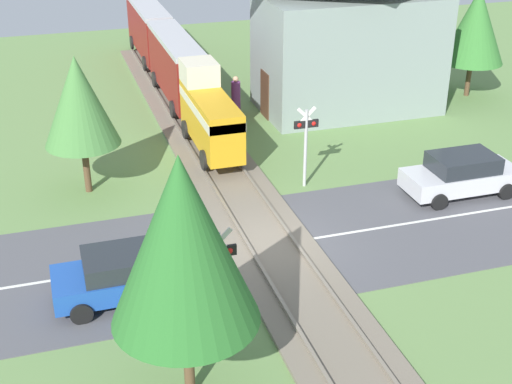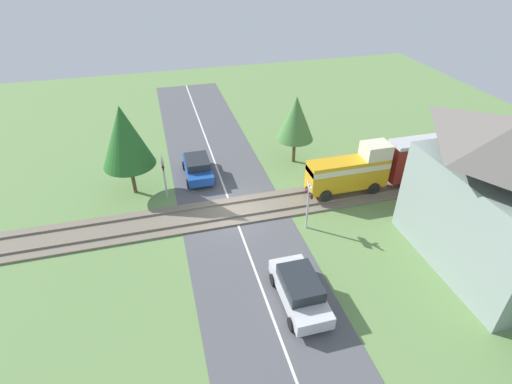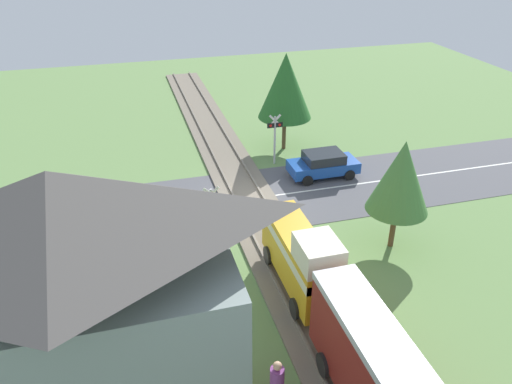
{
  "view_description": "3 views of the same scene",
  "coord_description": "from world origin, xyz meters",
  "px_view_note": "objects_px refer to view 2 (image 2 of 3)",
  "views": [
    {
      "loc": [
        -6.11,
        -18.12,
        11.34
      ],
      "look_at": [
        0.0,
        1.44,
        1.2
      ],
      "focal_mm": 50.0,
      "sensor_mm": 36.0,
      "label": 1
    },
    {
      "loc": [
        19.2,
        -3.73,
        14.42
      ],
      "look_at": [
        0.0,
        1.44,
        1.2
      ],
      "focal_mm": 28.0,
      "sensor_mm": 36.0,
      "label": 2
    },
    {
      "loc": [
        5.63,
        21.53,
        12.7
      ],
      "look_at": [
        0.0,
        1.44,
        1.2
      ],
      "focal_mm": 35.0,
      "sensor_mm": 36.0,
      "label": 3
    }
  ],
  "objects_px": {
    "train": "(455,154)",
    "crossing_signal_east_approach": "(308,200)",
    "crossing_signal_west_approach": "(164,172)",
    "pedestrian_by_station": "(433,193)",
    "station_building": "(497,199)",
    "car_far_side": "(300,289)",
    "car_near_crossing": "(198,167)"
  },
  "relations": [
    {
      "from": "crossing_signal_east_approach",
      "to": "pedestrian_by_station",
      "type": "relative_size",
      "value": 1.78
    },
    {
      "from": "car_far_side",
      "to": "pedestrian_by_station",
      "type": "height_order",
      "value": "pedestrian_by_station"
    },
    {
      "from": "train",
      "to": "station_building",
      "type": "distance_m",
      "value": 8.67
    },
    {
      "from": "crossing_signal_east_approach",
      "to": "car_far_side",
      "type": "bearing_deg",
      "value": -24.49
    },
    {
      "from": "station_building",
      "to": "crossing_signal_east_approach",
      "type": "bearing_deg",
      "value": -123.46
    },
    {
      "from": "train",
      "to": "station_building",
      "type": "bearing_deg",
      "value": -28.56
    },
    {
      "from": "train",
      "to": "pedestrian_by_station",
      "type": "bearing_deg",
      "value": -51.99
    },
    {
      "from": "train",
      "to": "car_near_crossing",
      "type": "xyz_separation_m",
      "value": [
        -4.68,
        -16.54,
        -1.14
      ]
    },
    {
      "from": "car_near_crossing",
      "to": "car_far_side",
      "type": "bearing_deg",
      "value": 13.21
    },
    {
      "from": "crossing_signal_west_approach",
      "to": "crossing_signal_east_approach",
      "type": "relative_size",
      "value": 1.0
    },
    {
      "from": "car_near_crossing",
      "to": "crossing_signal_east_approach",
      "type": "xyz_separation_m",
      "value": [
        7.24,
        5.17,
        1.2
      ]
    },
    {
      "from": "train",
      "to": "crossing_signal_east_approach",
      "type": "relative_size",
      "value": 6.67
    },
    {
      "from": "car_far_side",
      "to": "crossing_signal_west_approach",
      "type": "xyz_separation_m",
      "value": [
        -10.16,
        -5.17,
        1.16
      ]
    },
    {
      "from": "car_far_side",
      "to": "crossing_signal_east_approach",
      "type": "relative_size",
      "value": 1.35
    },
    {
      "from": "train",
      "to": "crossing_signal_west_approach",
      "type": "xyz_separation_m",
      "value": [
        -2.57,
        -18.83,
        0.06
      ]
    },
    {
      "from": "car_near_crossing",
      "to": "pedestrian_by_station",
      "type": "distance_m",
      "value": 15.25
    },
    {
      "from": "car_near_crossing",
      "to": "car_far_side",
      "type": "height_order",
      "value": "car_far_side"
    },
    {
      "from": "crossing_signal_east_approach",
      "to": "train",
      "type": "bearing_deg",
      "value": 102.72
    },
    {
      "from": "train",
      "to": "car_far_side",
      "type": "distance_m",
      "value": 15.67
    },
    {
      "from": "crossing_signal_west_approach",
      "to": "station_building",
      "type": "relative_size",
      "value": 0.35
    },
    {
      "from": "pedestrian_by_station",
      "to": "crossing_signal_west_approach",
      "type": "bearing_deg",
      "value": -107.27
    },
    {
      "from": "crossing_signal_west_approach",
      "to": "station_building",
      "type": "height_order",
      "value": "station_building"
    },
    {
      "from": "car_near_crossing",
      "to": "crossing_signal_east_approach",
      "type": "distance_m",
      "value": 8.98
    },
    {
      "from": "train",
      "to": "crossing_signal_west_approach",
      "type": "relative_size",
      "value": 6.67
    },
    {
      "from": "crossing_signal_west_approach",
      "to": "pedestrian_by_station",
      "type": "relative_size",
      "value": 1.78
    },
    {
      "from": "car_far_side",
      "to": "station_building",
      "type": "bearing_deg",
      "value": 91.1
    },
    {
      "from": "train",
      "to": "car_far_side",
      "type": "xyz_separation_m",
      "value": [
        7.6,
        -13.66,
        -1.1
      ]
    },
    {
      "from": "car_far_side",
      "to": "pedestrian_by_station",
      "type": "xyz_separation_m",
      "value": [
        -5.24,
        10.65,
        -0.01
      ]
    },
    {
      "from": "crossing_signal_west_approach",
      "to": "pedestrian_by_station",
      "type": "xyz_separation_m",
      "value": [
        4.92,
        15.82,
        -1.18
      ]
    },
    {
      "from": "car_near_crossing",
      "to": "car_far_side",
      "type": "distance_m",
      "value": 12.61
    },
    {
      "from": "train",
      "to": "crossing_signal_east_approach",
      "type": "bearing_deg",
      "value": -77.28
    },
    {
      "from": "train",
      "to": "pedestrian_by_station",
      "type": "xyz_separation_m",
      "value": [
        2.35,
        -3.01,
        -1.11
      ]
    }
  ]
}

